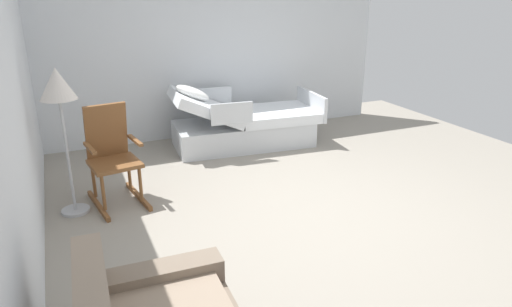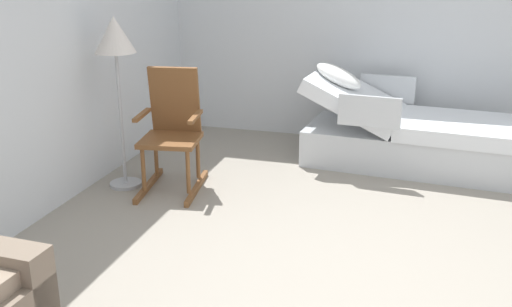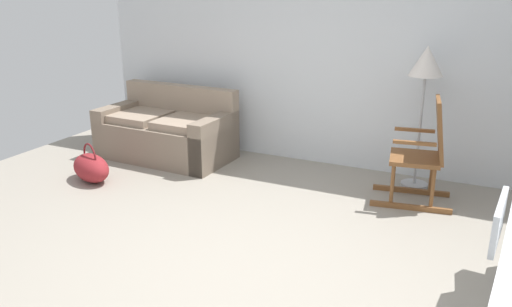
# 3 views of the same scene
# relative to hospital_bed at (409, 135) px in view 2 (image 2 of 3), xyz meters

# --- Properties ---
(ground_plane) EXTENTS (7.43, 7.43, 0.00)m
(ground_plane) POSITION_rel_hospital_bed_xyz_m (-2.25, 0.10, -0.30)
(ground_plane) COLOR gray
(side_wall) EXTENTS (0.10, 5.35, 2.70)m
(side_wall) POSITION_rel_hospital_bed_xyz_m (0.77, 0.10, 1.05)
(side_wall) COLOR silver
(side_wall) RESTS_ON ground
(hospital_bed) EXTENTS (1.13, 2.16, 0.99)m
(hospital_bed) POSITION_rel_hospital_bed_xyz_m (0.00, 0.00, 0.00)
(hospital_bed) COLOR silver
(hospital_bed) RESTS_ON ground
(rocking_chair) EXTENTS (0.82, 0.58, 1.05)m
(rocking_chair) POSITION_rel_hospital_bed_xyz_m (-1.16, 1.95, 0.20)
(rocking_chair) COLOR brown
(rocking_chair) RESTS_ON ground
(floor_lamp) EXTENTS (0.34, 0.34, 1.48)m
(floor_lamp) POSITION_rel_hospital_bed_xyz_m (-1.27, 2.37, 0.93)
(floor_lamp) COLOR #B2B5BA
(floor_lamp) RESTS_ON ground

